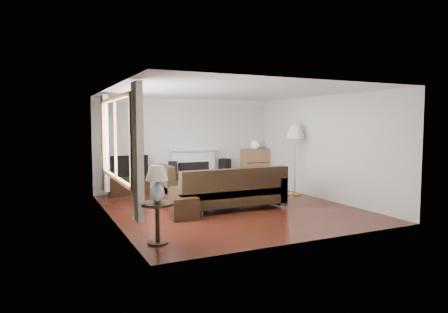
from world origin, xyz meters
name	(u,v)px	position (x,y,z in m)	size (l,w,h in m)	color
room	(230,151)	(0.00, 0.00, 1.25)	(5.10, 5.60, 2.54)	#46190F
window	(115,139)	(-2.45, -0.20, 1.55)	(0.12, 2.74, 1.54)	brown
curtain_near	(138,152)	(-2.40, -1.72, 1.40)	(0.10, 0.35, 2.10)	white
curtain_far	(105,143)	(-2.40, 1.32, 1.40)	(0.10, 0.35, 2.10)	white
fireplace	(193,169)	(0.15, 2.64, 0.57)	(1.40, 0.26, 1.15)	white
tv_stand	(129,186)	(-1.65, 2.50, 0.25)	(0.98, 0.44, 0.49)	black
television	(129,166)	(-1.65, 2.50, 0.76)	(0.94, 0.12, 0.54)	black
speaker_left	(173,176)	(-0.46, 2.55, 0.41)	(0.23, 0.28, 0.83)	black
speaker_right	(225,173)	(1.10, 2.54, 0.42)	(0.23, 0.28, 0.84)	black
bookshelf	(255,167)	(2.07, 2.53, 0.54)	(0.79, 0.38, 1.09)	olive
globe_lamp	(255,145)	(2.07, 2.53, 1.21)	(0.25, 0.25, 0.25)	white
sectional_sofa	(228,189)	(-0.08, -0.09, 0.42)	(2.63, 1.92, 0.85)	black
coffee_table	(213,190)	(0.11, 1.18, 0.22)	(1.11, 0.61, 0.44)	#A27E4D
footstool	(184,208)	(-1.24, -0.52, 0.21)	(0.50, 0.50, 0.42)	black
floor_lamp	(295,160)	(2.22, 0.72, 0.89)	(0.46, 0.46, 1.79)	#BF9442
side_table	(157,223)	(-2.15, -1.86, 0.32)	(0.51, 0.51, 0.63)	black
table_lamp	(157,184)	(-2.15, -1.86, 0.91)	(0.34, 0.34, 0.56)	silver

